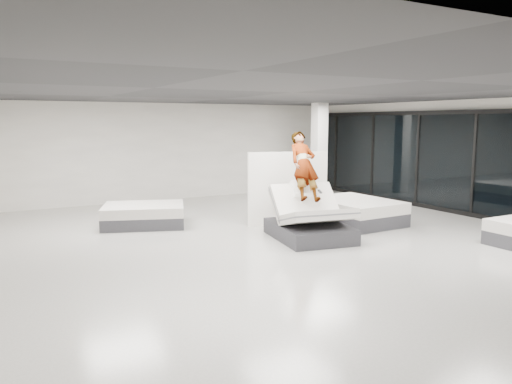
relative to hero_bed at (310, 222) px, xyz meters
The scene contains 9 objects.
room 1.30m from the hero_bed, behind, with size 14.00×14.04×3.20m.
hero_bed is the anchor object (origin of this frame).
person 0.96m from the hero_bed, 79.54° to the left, with size 0.65×0.43×1.79m, color slate.
remote 0.71m from the hero_bed, 15.62° to the right, with size 0.05×0.14×0.03m, color black.
divider_panel 1.71m from the hero_bed, 75.26° to the left, with size 2.03×0.09×1.85m, color white.
flat_bed_right_far 2.22m from the hero_bed, 23.73° to the left, with size 1.74×2.28×0.61m.
flat_bed_left_far 4.27m from the hero_bed, 131.29° to the left, with size 2.34×2.05×0.54m.
column 5.85m from the hero_bed, 52.04° to the left, with size 0.40×0.40×3.20m, color silver.
storefront_glazing 5.52m from the hero_bed, ahead, with size 0.12×13.40×2.92m.
Camera 1 is at (-5.84, -8.92, 2.60)m, focal length 35.00 mm.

